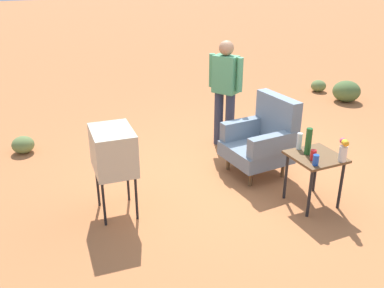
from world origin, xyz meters
TOP-DOWN VIEW (x-y plane):
  - ground_plane at (0.00, 0.00)m, footprint 60.00×60.00m
  - armchair at (0.12, 0.11)m, footprint 0.83×0.83m
  - side_table at (1.07, 0.21)m, footprint 0.56×0.56m
  - tv_on_stand at (0.31, -1.97)m, footprint 0.63×0.49m
  - person_standing at (-0.92, 0.08)m, footprint 0.50×0.37m
  - bottle_wine_green at (1.00, 0.14)m, footprint 0.07×0.07m
  - soda_can_red at (1.15, 0.09)m, footprint 0.07×0.07m
  - soda_can_blue at (1.27, 0.04)m, footprint 0.07×0.07m
  - bottle_short_clear at (0.84, 0.14)m, footprint 0.06×0.06m
  - flower_vase at (1.31, 0.37)m, footprint 0.14×0.10m
  - shrub_near at (-1.87, 3.46)m, footprint 0.56×0.56m
  - shrub_mid at (-1.90, -2.84)m, footprint 0.33×0.33m
  - shrub_far at (-2.68, 3.42)m, footprint 0.33×0.33m

SIDE VIEW (x-z plane):
  - ground_plane at x=0.00m, z-range 0.00..0.00m
  - shrub_far at x=-2.68m, z-range 0.00..0.25m
  - shrub_mid at x=-1.90m, z-range 0.00..0.26m
  - shrub_near at x=-1.87m, z-range 0.00..0.43m
  - armchair at x=0.12m, z-range -0.03..1.03m
  - side_table at x=1.07m, z-range 0.22..0.85m
  - soda_can_red at x=1.15m, z-range 0.63..0.75m
  - soda_can_blue at x=1.27m, z-range 0.63..0.75m
  - bottle_short_clear at x=0.84m, z-range 0.63..0.83m
  - flower_vase at x=1.31m, z-range 0.65..0.91m
  - tv_on_stand at x=0.31m, z-range 0.27..1.30m
  - bottle_wine_green at x=1.00m, z-range 0.63..0.95m
  - person_standing at x=-0.92m, z-range 0.12..1.76m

